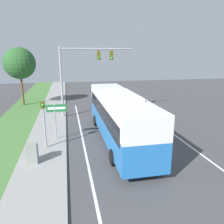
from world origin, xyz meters
TOP-DOWN VIEW (x-y plane):
  - ground_plane at (0.00, 0.00)m, footprint 80.00×80.00m
  - sidewalk at (-6.20, 0.00)m, footprint 2.80×80.00m
  - lane_divider_near at (-3.60, 0.00)m, footprint 0.14×30.00m
  - lane_divider_far at (3.60, 0.00)m, footprint 0.14×30.00m
  - bus at (-1.00, 2.80)m, footprint 2.67×12.01m
  - signal_gantry at (-2.96, 9.92)m, footprint 7.08×0.41m
  - pedestrian_signal at (-6.13, 2.14)m, footprint 0.28×0.34m
  - street_sign at (-5.42, 3.59)m, footprint 1.45×0.08m
  - utility_cabinet at (-6.71, 0.08)m, footprint 0.60×0.60m
  - roadside_tree at (-9.91, 16.14)m, footprint 3.73×3.73m

SIDE VIEW (x-z plane):
  - ground_plane at x=0.00m, z-range 0.00..0.00m
  - lane_divider_near at x=-3.60m, z-range 0.00..0.01m
  - lane_divider_far at x=3.60m, z-range 0.00..0.01m
  - sidewalk at x=-6.20m, z-range 0.00..0.12m
  - utility_cabinet at x=-6.71m, z-range 0.12..1.28m
  - street_sign at x=-5.42m, z-range 0.63..3.40m
  - bus at x=-1.00m, z-range 0.18..3.86m
  - pedestrian_signal at x=-6.13m, z-range 0.58..3.86m
  - signal_gantry at x=-2.96m, z-range 1.52..8.50m
  - roadside_tree at x=-9.91m, z-range 1.70..8.67m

